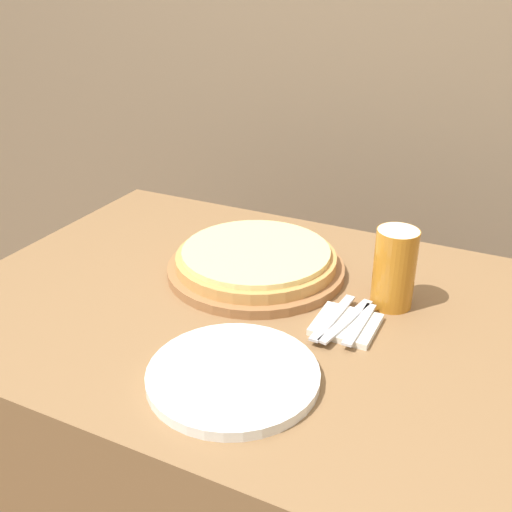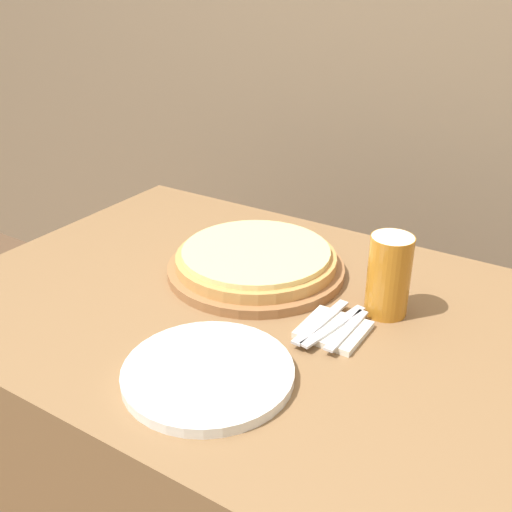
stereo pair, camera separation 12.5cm
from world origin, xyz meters
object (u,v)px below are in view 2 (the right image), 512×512
Objects in this scene: dinner_plate at (208,373)px; fork at (321,322)px; dinner_knife at (334,326)px; spoon at (347,330)px; pizza_on_board at (256,262)px; beer_glass at (389,272)px.

dinner_plate is 0.24m from fork.
dinner_knife is 1.18× the size of spoon.
fork is 1.00× the size of dinner_knife.
spoon is at bearing 0.00° from dinner_knife.
dinner_knife is (0.24, -0.12, -0.01)m from pizza_on_board.
dinner_plate is at bearing -121.63° from spoon.
fork is at bearing -123.55° from beer_glass.
fork is (0.09, 0.22, 0.01)m from dinner_plate.
beer_glass is 1.07× the size of spoon.
dinner_knife is at bearing 0.00° from fork.
pizza_on_board is at bearing 179.62° from beer_glass.
dinner_plate is (-0.16, -0.34, -0.08)m from beer_glass.
spoon is (0.02, 0.00, 0.00)m from dinner_knife.
fork is (0.21, -0.12, -0.01)m from pizza_on_board.
fork is at bearing 180.00° from dinner_knife.
fork is at bearing -28.81° from pizza_on_board.
fork and spoon have the same top height.
fork is at bearing 180.00° from spoon.
beer_glass reaches higher than pizza_on_board.
pizza_on_board reaches higher than spoon.
beer_glass is 0.16m from fork.
dinner_knife is 0.02m from spoon.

